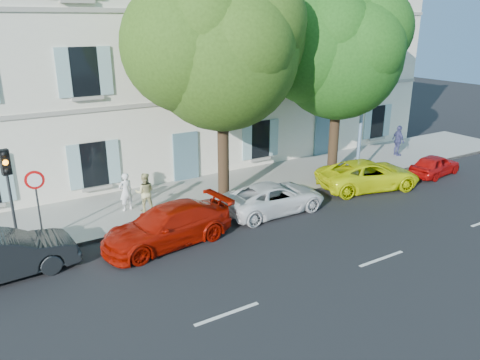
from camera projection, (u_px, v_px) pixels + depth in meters
ground at (306, 218)px, 18.97m from camera, size 90.00×90.00×0.00m
sidewalk at (248, 185)px, 22.54m from camera, size 36.00×4.50×0.15m
kerb at (274, 199)px, 20.78m from camera, size 36.00×0.16×0.16m
building at (191, 52)px, 25.26m from camera, size 28.00×7.00×12.00m
car_dark_sedan at (1, 256)px, 14.38m from camera, size 4.54×1.79×1.47m
car_red_coupe at (167, 226)px, 16.60m from camera, size 5.01×2.49×1.40m
car_white_coupe at (274, 198)px, 19.44m from camera, size 4.50×2.11×1.25m
car_yellow_supercar at (368, 175)px, 22.13m from camera, size 5.30×3.35×1.36m
car_red_hatchback at (435, 165)px, 24.04m from camera, size 3.40×1.74×1.11m
tree_left at (222, 54)px, 18.68m from camera, size 6.20×6.20×9.60m
tree_right at (339, 56)px, 21.89m from camera, size 5.93×5.93×9.13m
traffic_light at (8, 179)px, 15.16m from camera, size 0.32×0.40×3.58m
road_sign at (36, 193)px, 15.65m from camera, size 0.64×0.14×2.76m
street_lamp at (367, 83)px, 22.34m from camera, size 0.39×1.75×8.18m
pedestrian_a at (126, 192)px, 19.16m from camera, size 0.64×0.47×1.60m
pedestrian_b at (145, 192)px, 19.04m from camera, size 0.97×0.88×1.64m
pedestrian_c at (398, 141)px, 26.96m from camera, size 0.69×1.11×1.76m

